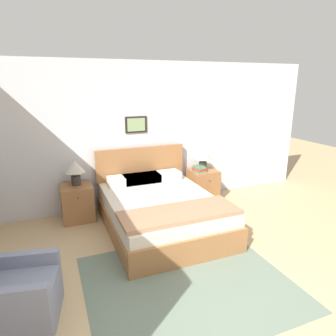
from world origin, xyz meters
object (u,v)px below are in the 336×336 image
bed (161,210)px  armchair (14,296)px  nightstand_by_door (203,185)px  table_lamp_by_door (203,156)px  table_lamp_near_window (75,169)px  nightstand_near_window (77,202)px

bed → armchair: size_ratio=2.54×
nightstand_by_door → table_lamp_by_door: size_ratio=1.47×
nightstand_by_door → armchair: bearing=-146.1°
armchair → table_lamp_near_window: bearing=170.6°
nightstand_by_door → table_lamp_near_window: size_ratio=1.47×
armchair → nightstand_near_window: armchair is taller
nightstand_near_window → nightstand_by_door: 2.37m
armchair → nightstand_near_window: bearing=170.7°
bed → armchair: 2.37m
nightstand_near_window → table_lamp_near_window: 0.58m
armchair → table_lamp_near_window: size_ratio=2.09×
nightstand_near_window → bed: bearing=-34.2°
armchair → bed: bearing=134.8°
armchair → nightstand_by_door: size_ratio=1.43×
armchair → nightstand_near_window: (0.79, 2.12, 0.00)m
bed → table_lamp_near_window: (-1.17, 0.83, 0.58)m
nightstand_by_door → table_lamp_by_door: 0.58m
nightstand_near_window → nightstand_by_door: same height
armchair → nightstand_by_door: 3.81m
table_lamp_by_door → nightstand_by_door: bearing=-91.8°
table_lamp_by_door → table_lamp_near_window: bearing=180.0°
bed → nightstand_by_door: bed is taller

